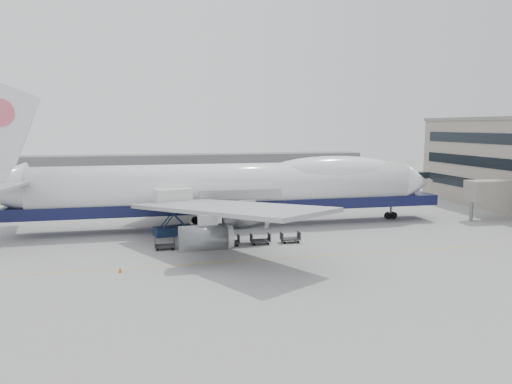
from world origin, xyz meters
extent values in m
plane|color=gray|center=(0.00, 0.00, 0.00)|extent=(260.00, 260.00, 0.00)
cube|color=gold|center=(0.00, -6.00, 0.01)|extent=(60.00, 0.15, 0.01)
cube|color=gray|center=(40.00, 8.00, 4.50)|extent=(9.00, 3.00, 3.00)
cylinder|color=slate|center=(36.00, 8.00, 1.50)|extent=(0.50, 0.50, 3.00)
cube|color=slate|center=(-10.00, 70.00, 3.50)|extent=(110.00, 8.00, 7.00)
cylinder|color=white|center=(0.00, 12.00, 5.70)|extent=(52.00, 6.40, 6.40)
cube|color=#0F1239|center=(1.00, 12.00, 3.14)|extent=(60.00, 5.76, 1.50)
cone|color=white|center=(29.00, 12.00, 5.70)|extent=(6.00, 6.40, 6.40)
ellipsoid|color=white|center=(15.60, 12.00, 7.46)|extent=(20.67, 5.78, 4.56)
cylinder|color=#EA5B75|center=(-28.50, 12.00, 15.70)|extent=(3.40, 0.30, 3.40)
cube|color=#9EA0A3|center=(-3.00, -2.28, 5.10)|extent=(20.35, 26.74, 2.26)
cube|color=#9EA0A3|center=(-3.00, 26.28, 5.10)|extent=(20.35, 26.74, 2.26)
cylinder|color=#595B60|center=(-6.00, 31.00, 2.90)|extent=(4.80, 2.60, 2.60)
cylinder|color=#595B60|center=(0.00, 22.00, 2.90)|extent=(4.80, 2.60, 2.60)
cylinder|color=#595B60|center=(0.00, 2.00, 2.90)|extent=(4.80, 2.60, 2.60)
cylinder|color=#595B60|center=(-6.00, -7.00, 2.90)|extent=(4.80, 2.60, 2.60)
cylinder|color=slate|center=(25.00, 12.00, 1.25)|extent=(0.36, 0.36, 2.50)
cylinder|color=black|center=(25.00, 12.00, 0.55)|extent=(1.10, 0.45, 1.10)
cylinder|color=slate|center=(-3.00, 9.00, 1.25)|extent=(0.36, 0.36, 2.50)
cylinder|color=black|center=(-3.00, 9.00, 0.55)|extent=(1.10, 0.45, 1.10)
cylinder|color=slate|center=(-3.00, 15.00, 1.25)|extent=(0.36, 0.36, 2.50)
cylinder|color=black|center=(-3.00, 15.00, 0.55)|extent=(1.10, 0.45, 1.10)
cube|color=#19294C|center=(-7.91, 8.50, 0.54)|extent=(5.33, 3.41, 1.08)
cube|color=silver|center=(-7.91, 8.50, 5.00)|extent=(4.99, 3.51, 2.17)
cube|color=#19294C|center=(-7.91, 7.42, 2.80)|extent=(3.46, 0.91, 3.89)
cube|color=#19294C|center=(-7.91, 9.58, 2.80)|extent=(3.46, 0.91, 3.89)
cube|color=slate|center=(-7.91, 10.08, 5.00)|extent=(2.57, 1.68, 0.15)
cylinder|color=black|center=(-9.69, 7.51, 0.44)|extent=(0.89, 0.34, 0.89)
cylinder|color=black|center=(-9.69, 9.49, 0.44)|extent=(0.89, 0.34, 0.89)
cylinder|color=black|center=(-6.14, 7.51, 0.44)|extent=(0.89, 0.34, 0.89)
cylinder|color=black|center=(-6.14, 9.49, 0.44)|extent=(0.89, 0.34, 0.89)
cone|color=#E1500B|center=(-14.12, -7.33, 0.26)|extent=(0.33, 0.33, 0.52)
cube|color=#E1500B|center=(-14.12, -7.33, 0.01)|extent=(0.35, 0.35, 0.03)
cube|color=#2D2D30|center=(-9.42, 0.81, 0.45)|extent=(2.30, 1.35, 0.18)
cube|color=#2D2D30|center=(-10.52, 0.81, 0.85)|extent=(0.08, 1.35, 0.90)
cube|color=#2D2D30|center=(-8.32, 0.81, 0.85)|extent=(0.08, 1.35, 0.90)
cylinder|color=black|center=(-10.27, 0.26, 0.15)|extent=(0.30, 0.12, 0.30)
cylinder|color=black|center=(-10.27, 1.36, 0.15)|extent=(0.30, 0.12, 0.30)
cylinder|color=black|center=(-8.57, 0.26, 0.15)|extent=(0.30, 0.12, 0.30)
cylinder|color=black|center=(-8.57, 1.36, 0.15)|extent=(0.30, 0.12, 0.30)
cube|color=#2D2D30|center=(-5.67, 0.81, 0.45)|extent=(2.30, 1.35, 0.18)
cube|color=#2D2D30|center=(-6.77, 0.81, 0.85)|extent=(0.08, 1.35, 0.90)
cube|color=#2D2D30|center=(-4.57, 0.81, 0.85)|extent=(0.08, 1.35, 0.90)
cylinder|color=black|center=(-6.52, 0.26, 0.15)|extent=(0.30, 0.12, 0.30)
cylinder|color=black|center=(-6.52, 1.36, 0.15)|extent=(0.30, 0.12, 0.30)
cylinder|color=black|center=(-4.82, 0.26, 0.15)|extent=(0.30, 0.12, 0.30)
cylinder|color=black|center=(-4.82, 1.36, 0.15)|extent=(0.30, 0.12, 0.30)
cube|color=#2D2D30|center=(-1.92, 0.81, 0.45)|extent=(2.30, 1.35, 0.18)
cube|color=#2D2D30|center=(-3.02, 0.81, 0.85)|extent=(0.08, 1.35, 0.90)
cube|color=#2D2D30|center=(-0.82, 0.81, 0.85)|extent=(0.08, 1.35, 0.90)
cylinder|color=black|center=(-2.77, 0.26, 0.15)|extent=(0.30, 0.12, 0.30)
cylinder|color=black|center=(-2.77, 1.36, 0.15)|extent=(0.30, 0.12, 0.30)
cylinder|color=black|center=(-1.07, 0.26, 0.15)|extent=(0.30, 0.12, 0.30)
cylinder|color=black|center=(-1.07, 1.36, 0.15)|extent=(0.30, 0.12, 0.30)
cube|color=#2D2D30|center=(1.84, 0.81, 0.45)|extent=(2.30, 1.35, 0.18)
cube|color=#2D2D30|center=(0.74, 0.81, 0.85)|extent=(0.08, 1.35, 0.90)
cube|color=#2D2D30|center=(2.94, 0.81, 0.85)|extent=(0.08, 1.35, 0.90)
cylinder|color=black|center=(0.99, 0.26, 0.15)|extent=(0.30, 0.12, 0.30)
cylinder|color=black|center=(0.99, 1.36, 0.15)|extent=(0.30, 0.12, 0.30)
cylinder|color=black|center=(2.69, 0.26, 0.15)|extent=(0.30, 0.12, 0.30)
cylinder|color=black|center=(2.69, 1.36, 0.15)|extent=(0.30, 0.12, 0.30)
cube|color=#2D2D30|center=(5.59, 0.81, 0.45)|extent=(2.30, 1.35, 0.18)
cube|color=#2D2D30|center=(4.49, 0.81, 0.85)|extent=(0.08, 1.35, 0.90)
cube|color=#2D2D30|center=(6.69, 0.81, 0.85)|extent=(0.08, 1.35, 0.90)
cylinder|color=black|center=(4.74, 0.26, 0.15)|extent=(0.30, 0.12, 0.30)
cylinder|color=black|center=(4.74, 1.36, 0.15)|extent=(0.30, 0.12, 0.30)
cylinder|color=black|center=(6.44, 0.26, 0.15)|extent=(0.30, 0.12, 0.30)
cylinder|color=black|center=(6.44, 1.36, 0.15)|extent=(0.30, 0.12, 0.30)
camera|label=1|loc=(-12.05, -55.87, 14.09)|focal=35.00mm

